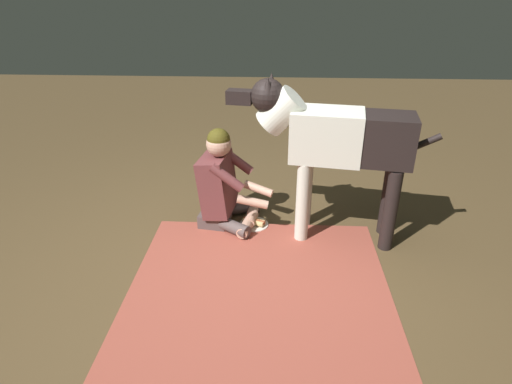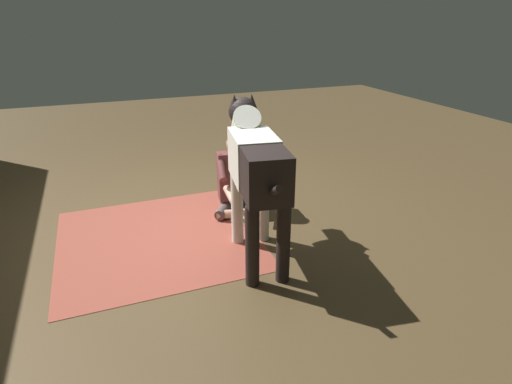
% 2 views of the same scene
% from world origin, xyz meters
% --- Properties ---
extents(ground_plane, '(13.71, 13.71, 0.00)m').
position_xyz_m(ground_plane, '(0.00, 0.00, 0.00)').
color(ground_plane, brown).
extents(area_rug, '(1.84, 1.81, 0.01)m').
position_xyz_m(area_rug, '(-0.29, 0.31, 0.00)').
color(area_rug, '#974536').
rests_on(area_rug, ground).
extents(person_sitting_on_floor, '(0.66, 0.57, 0.87)m').
position_xyz_m(person_sitting_on_floor, '(0.07, -0.62, 0.36)').
color(person_sitting_on_floor, '#554745').
rests_on(person_sitting_on_floor, ground).
extents(large_dog, '(1.62, 0.48, 1.32)m').
position_xyz_m(large_dog, '(-0.83, -0.48, 0.84)').
color(large_dog, silver).
rests_on(large_dog, ground).
extents(hot_dog_on_plate, '(0.26, 0.26, 0.06)m').
position_xyz_m(hot_dog_on_plate, '(-0.20, -0.58, 0.02)').
color(hot_dog_on_plate, silver).
rests_on(hot_dog_on_plate, ground).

